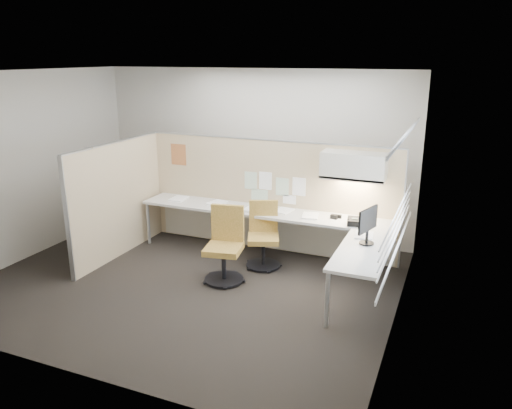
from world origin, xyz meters
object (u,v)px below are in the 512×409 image
at_px(chair_left, 225,247).
at_px(phone, 354,222).
at_px(desk, 281,224).
at_px(monitor, 368,224).
at_px(chair_right, 263,237).

relative_size(chair_left, phone, 4.36).
bearing_deg(chair_left, desk, 49.43).
bearing_deg(monitor, phone, 40.75).
height_order(desk, monitor, monitor).
height_order(chair_right, phone, chair_right).
relative_size(desk, monitor, 8.55).
bearing_deg(chair_right, desk, 24.55).
relative_size(monitor, phone, 1.99).
height_order(chair_left, phone, chair_left).
bearing_deg(chair_right, chair_left, -136.24).
xyz_separation_m(desk, chair_left, (-0.51, -0.87, -0.12)).
bearing_deg(desk, chair_left, -120.24).
distance_m(desk, chair_left, 1.01).
bearing_deg(monitor, desk, 80.96).
height_order(chair_right, monitor, monitor).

